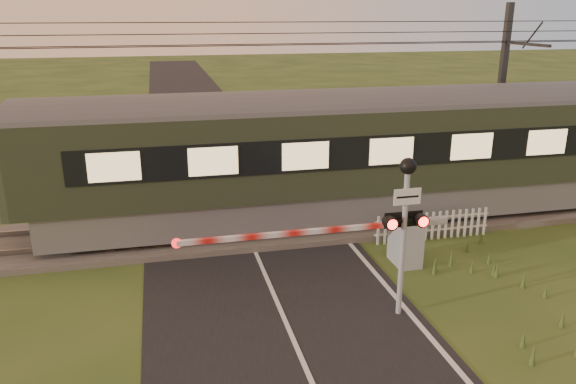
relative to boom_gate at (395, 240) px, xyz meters
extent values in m
plane|color=#284018|center=(-3.44, -3.29, -0.69)|extent=(160.00, 160.00, 0.00)
cube|color=black|center=(-3.44, -3.29, -0.68)|extent=(6.00, 140.00, 0.02)
cube|color=#47423D|center=(-3.44, 3.21, -0.63)|extent=(140.00, 3.40, 0.24)
cube|color=slate|center=(-3.44, 2.49, -0.43)|extent=(140.00, 0.08, 0.14)
cube|color=slate|center=(-3.44, 3.93, -0.43)|extent=(140.00, 0.08, 0.14)
cube|color=#2D2116|center=(-3.44, 3.21, -0.50)|extent=(0.24, 2.20, 0.06)
cylinder|color=black|center=(-3.44, 2.91, 4.81)|extent=(120.00, 0.02, 0.02)
cylinder|color=black|center=(-3.44, 3.51, 4.81)|extent=(120.00, 0.02, 0.02)
cylinder|color=black|center=(-3.44, 3.21, 5.41)|extent=(120.00, 0.02, 0.02)
cylinder|color=black|center=(-3.44, 3.21, 5.11)|extent=(120.00, 0.02, 0.02)
cube|color=slate|center=(0.53, 3.21, 0.13)|extent=(19.51, 2.58, 0.97)
cube|color=#2B3322|center=(0.53, 3.21, 1.82)|extent=(20.33, 2.81, 2.42)
cylinder|color=#4C4C4F|center=(0.53, 3.21, 3.03)|extent=(20.33, 0.98, 0.98)
cube|color=#FFD893|center=(0.53, 1.76, 1.94)|extent=(17.48, 0.04, 0.76)
cube|color=gray|center=(0.30, 0.00, -0.07)|extent=(0.61, 0.94, 1.22)
cylinder|color=gray|center=(0.14, 0.00, -0.07)|extent=(0.13, 0.13, 1.22)
cube|color=gray|center=(0.92, 0.00, 0.45)|extent=(1.00, 0.18, 0.18)
cube|color=red|center=(-2.73, 0.00, 0.45)|extent=(5.73, 0.12, 0.12)
cylinder|color=red|center=(-5.59, 0.00, 0.45)|extent=(0.24, 0.04, 0.24)
cylinder|color=gray|center=(-0.93, -2.41, 0.93)|extent=(0.12, 0.12, 3.23)
cube|color=white|center=(-0.93, -2.47, 2.06)|extent=(0.59, 0.03, 0.34)
sphere|color=black|center=(-0.93, -2.41, 2.70)|extent=(0.34, 0.34, 0.34)
cube|color=black|center=(-0.93, -2.41, 1.52)|extent=(0.81, 0.06, 0.06)
cylinder|color=#FF140C|center=(-1.27, -2.59, 1.52)|extent=(0.22, 0.02, 0.22)
cylinder|color=#FF140C|center=(-0.58, -2.59, 1.52)|extent=(0.22, 0.02, 0.22)
cube|color=black|center=(-0.93, -2.36, 1.52)|extent=(0.86, 0.02, 0.34)
cube|color=silver|center=(1.76, 1.34, -0.40)|extent=(3.58, 0.04, 0.06)
cube|color=silver|center=(1.76, 1.34, -0.01)|extent=(3.58, 0.04, 0.06)
cube|color=#2D2D30|center=(6.28, 5.51, 2.66)|extent=(0.21, 0.21, 6.69)
cube|color=#2D2D30|center=(6.28, 4.36, 4.66)|extent=(0.10, 2.40, 0.10)
camera|label=1|loc=(-5.79, -12.57, 5.69)|focal=35.00mm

